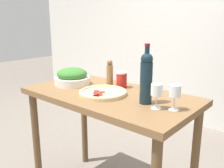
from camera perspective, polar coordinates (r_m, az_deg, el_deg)
wall_back at (r=3.36m, az=21.50°, el=11.99°), size 6.40×0.06×2.60m
prep_counter at (r=1.81m, az=-0.68°, el=-5.92°), size 1.23×0.66×0.89m
wine_bottle at (r=1.53m, az=7.83°, el=1.61°), size 0.08×0.08×0.37m
wine_glass_near at (r=1.45m, az=10.17°, el=-1.62°), size 0.07×0.07×0.15m
wine_glass_far at (r=1.45m, az=14.16°, el=-1.81°), size 0.07×0.07×0.15m
pepper_mill at (r=1.91m, az=-0.51°, el=2.33°), size 0.05×0.05×0.21m
salad_bowl at (r=2.01m, az=-9.10°, el=1.58°), size 0.28×0.28×0.14m
homemade_pizza at (r=1.73m, az=-2.12°, el=-1.97°), size 0.33×0.33×0.03m
salt_canister at (r=1.90m, az=2.20°, el=0.98°), size 0.08×0.08×0.12m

